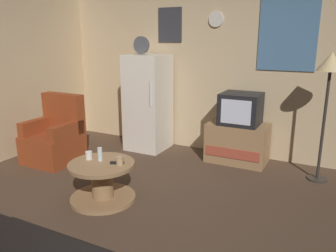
{
  "coord_description": "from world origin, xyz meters",
  "views": [
    {
      "loc": [
        1.75,
        -2.46,
        1.75
      ],
      "look_at": [
        0.03,
        0.9,
        0.75
      ],
      "focal_mm": 35.8,
      "sensor_mm": 36.0,
      "label": 1
    }
  ],
  "objects_px": {
    "fridge": "(148,102)",
    "coffee_table": "(102,181)",
    "standing_lamp": "(330,72)",
    "crt_tv": "(241,109)",
    "remote_control": "(117,163)",
    "mug_ceramic_white": "(89,155)",
    "mug_ceramic_tan": "(120,161)",
    "tv_stand": "(237,143)",
    "wine_glass": "(100,154)",
    "armchair": "(55,138)"
  },
  "relations": [
    {
      "from": "fridge",
      "to": "standing_lamp",
      "type": "bearing_deg",
      "value": -2.84
    },
    {
      "from": "standing_lamp",
      "to": "remote_control",
      "type": "bearing_deg",
      "value": -139.87
    },
    {
      "from": "fridge",
      "to": "wine_glass",
      "type": "bearing_deg",
      "value": -76.64
    },
    {
      "from": "fridge",
      "to": "mug_ceramic_tan",
      "type": "distance_m",
      "value": 1.9
    },
    {
      "from": "wine_glass",
      "to": "mug_ceramic_tan",
      "type": "xyz_separation_m",
      "value": [
        0.26,
        0.0,
        -0.03
      ]
    },
    {
      "from": "tv_stand",
      "to": "remote_control",
      "type": "height_order",
      "value": "tv_stand"
    },
    {
      "from": "coffee_table",
      "to": "crt_tv",
      "type": "bearing_deg",
      "value": 61.5
    },
    {
      "from": "standing_lamp",
      "to": "coffee_table",
      "type": "height_order",
      "value": "standing_lamp"
    },
    {
      "from": "tv_stand",
      "to": "wine_glass",
      "type": "bearing_deg",
      "value": -119.95
    },
    {
      "from": "tv_stand",
      "to": "remote_control",
      "type": "bearing_deg",
      "value": -114.5
    },
    {
      "from": "wine_glass",
      "to": "tv_stand",
      "type": "bearing_deg",
      "value": 60.05
    },
    {
      "from": "crt_tv",
      "to": "remote_control",
      "type": "bearing_deg",
      "value": -115.05
    },
    {
      "from": "mug_ceramic_white",
      "to": "wine_glass",
      "type": "bearing_deg",
      "value": 7.98
    },
    {
      "from": "crt_tv",
      "to": "mug_ceramic_tan",
      "type": "xyz_separation_m",
      "value": [
        -0.8,
        -1.81,
        -0.3
      ]
    },
    {
      "from": "tv_stand",
      "to": "mug_ceramic_tan",
      "type": "height_order",
      "value": "tv_stand"
    },
    {
      "from": "coffee_table",
      "to": "remote_control",
      "type": "bearing_deg",
      "value": 19.15
    },
    {
      "from": "mug_ceramic_white",
      "to": "tv_stand",
      "type": "bearing_deg",
      "value": 57.09
    },
    {
      "from": "tv_stand",
      "to": "crt_tv",
      "type": "height_order",
      "value": "crt_tv"
    },
    {
      "from": "wine_glass",
      "to": "armchair",
      "type": "xyz_separation_m",
      "value": [
        -1.32,
        0.64,
        -0.17
      ]
    },
    {
      "from": "remote_control",
      "to": "mug_ceramic_tan",
      "type": "bearing_deg",
      "value": -32.51
    },
    {
      "from": "standing_lamp",
      "to": "crt_tv",
      "type": "bearing_deg",
      "value": 170.38
    },
    {
      "from": "standing_lamp",
      "to": "coffee_table",
      "type": "relative_size",
      "value": 2.21
    },
    {
      "from": "mug_ceramic_white",
      "to": "mug_ceramic_tan",
      "type": "distance_m",
      "value": 0.4
    },
    {
      "from": "coffee_table",
      "to": "armchair",
      "type": "bearing_deg",
      "value": 153.39
    },
    {
      "from": "coffee_table",
      "to": "mug_ceramic_white",
      "type": "xyz_separation_m",
      "value": [
        -0.19,
        0.03,
        0.26
      ]
    },
    {
      "from": "wine_glass",
      "to": "mug_ceramic_tan",
      "type": "distance_m",
      "value": 0.26
    },
    {
      "from": "mug_ceramic_tan",
      "to": "armchair",
      "type": "xyz_separation_m",
      "value": [
        -1.59,
        0.64,
        -0.14
      ]
    },
    {
      "from": "tv_stand",
      "to": "wine_glass",
      "type": "distance_m",
      "value": 2.1
    },
    {
      "from": "coffee_table",
      "to": "wine_glass",
      "type": "xyz_separation_m",
      "value": [
        -0.05,
        0.05,
        0.29
      ]
    },
    {
      "from": "coffee_table",
      "to": "fridge",
      "type": "bearing_deg",
      "value": 104.59
    },
    {
      "from": "fridge",
      "to": "coffee_table",
      "type": "height_order",
      "value": "fridge"
    },
    {
      "from": "coffee_table",
      "to": "mug_ceramic_tan",
      "type": "bearing_deg",
      "value": 14.03
    },
    {
      "from": "crt_tv",
      "to": "standing_lamp",
      "type": "relative_size",
      "value": 0.34
    },
    {
      "from": "wine_glass",
      "to": "mug_ceramic_white",
      "type": "bearing_deg",
      "value": -172.02
    },
    {
      "from": "coffee_table",
      "to": "mug_ceramic_white",
      "type": "height_order",
      "value": "mug_ceramic_white"
    },
    {
      "from": "mug_ceramic_white",
      "to": "mug_ceramic_tan",
      "type": "height_order",
      "value": "same"
    },
    {
      "from": "fridge",
      "to": "standing_lamp",
      "type": "height_order",
      "value": "fridge"
    },
    {
      "from": "standing_lamp",
      "to": "remote_control",
      "type": "height_order",
      "value": "standing_lamp"
    },
    {
      "from": "fridge",
      "to": "mug_ceramic_white",
      "type": "xyz_separation_m",
      "value": [
        0.27,
        -1.77,
        -0.28
      ]
    },
    {
      "from": "remote_control",
      "to": "wine_glass",
      "type": "bearing_deg",
      "value": 158.25
    },
    {
      "from": "tv_stand",
      "to": "mug_ceramic_white",
      "type": "distance_m",
      "value": 2.19
    },
    {
      "from": "crt_tv",
      "to": "armchair",
      "type": "relative_size",
      "value": 0.56
    },
    {
      "from": "mug_ceramic_white",
      "to": "crt_tv",
      "type": "bearing_deg",
      "value": 56.63
    },
    {
      "from": "mug_ceramic_white",
      "to": "standing_lamp",
      "type": "bearing_deg",
      "value": 35.79
    },
    {
      "from": "remote_control",
      "to": "armchair",
      "type": "relative_size",
      "value": 0.16
    },
    {
      "from": "coffee_table",
      "to": "wine_glass",
      "type": "bearing_deg",
      "value": 135.91
    },
    {
      "from": "mug_ceramic_tan",
      "to": "fridge",
      "type": "bearing_deg",
      "value": 111.13
    },
    {
      "from": "fridge",
      "to": "coffee_table",
      "type": "bearing_deg",
      "value": -75.41
    },
    {
      "from": "mug_ceramic_white",
      "to": "remote_control",
      "type": "xyz_separation_m",
      "value": [
        0.36,
        0.03,
        -0.03
      ]
    },
    {
      "from": "tv_stand",
      "to": "remote_control",
      "type": "relative_size",
      "value": 5.6
    }
  ]
}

